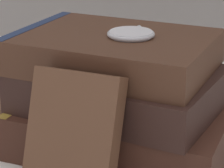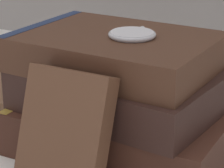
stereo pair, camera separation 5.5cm
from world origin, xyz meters
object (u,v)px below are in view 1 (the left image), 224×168
(book_flat_bottom, at_px, (120,127))
(book_leaning_front, at_px, (72,142))
(book_flat_top, at_px, (109,51))
(reading_glasses, at_px, (107,90))
(pocket_watch, at_px, (131,34))
(book_flat_middle, at_px, (115,88))

(book_flat_bottom, xyz_separation_m, book_leaning_front, (-0.00, -0.11, 0.03))
(book_flat_top, xyz_separation_m, book_leaning_front, (0.01, -0.11, -0.06))
(book_flat_bottom, height_order, book_leaning_front, book_leaning_front)
(book_flat_bottom, distance_m, book_flat_top, 0.09)
(book_flat_bottom, bearing_deg, reading_glasses, 117.15)
(book_leaning_front, relative_size, reading_glasses, 1.04)
(book_flat_bottom, relative_size, pocket_watch, 4.33)
(book_leaning_front, height_order, pocket_watch, pocket_watch)
(book_flat_middle, distance_m, book_leaning_front, 0.11)
(book_leaning_front, xyz_separation_m, pocket_watch, (0.01, 0.11, 0.08))
(book_flat_top, xyz_separation_m, pocket_watch, (0.03, -0.00, 0.02))
(book_flat_top, distance_m, reading_glasses, 0.20)
(book_flat_bottom, bearing_deg, book_leaning_front, -92.50)
(book_flat_middle, xyz_separation_m, reading_glasses, (-0.08, 0.16, -0.07))
(book_flat_top, relative_size, book_leaning_front, 1.74)
(book_leaning_front, relative_size, pocket_watch, 2.28)
(book_leaning_front, xyz_separation_m, reading_glasses, (-0.08, 0.27, -0.05))
(book_flat_middle, relative_size, pocket_watch, 4.13)
(book_flat_bottom, xyz_separation_m, book_flat_top, (-0.01, 0.00, 0.09))
(book_flat_middle, bearing_deg, reading_glasses, 121.09)
(book_leaning_front, distance_m, reading_glasses, 0.28)
(book_flat_middle, relative_size, book_flat_top, 1.04)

